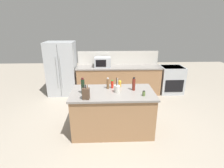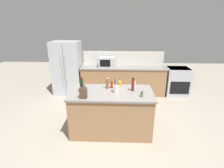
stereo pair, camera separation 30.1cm
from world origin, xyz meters
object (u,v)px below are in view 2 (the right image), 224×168
Objects in this scene: wine_bottle at (82,85)px; vinegar_bottle at (133,85)px; refrigerator at (67,68)px; pepper_grinder at (107,83)px; honey_jar at (120,84)px; salt_shaker at (135,84)px; microwave at (107,62)px; knife_block at (83,93)px; hot_sauce_bottle at (112,84)px; spice_jar_oregano at (142,94)px; range_oven at (177,81)px; utensil_crock at (116,89)px; spice_jar_paprika at (86,92)px.

vinegar_bottle is (1.07, 0.15, -0.02)m from wine_bottle.
refrigerator is 2.54m from pepper_grinder.
salt_shaker is at bearing 9.06° from honey_jar.
knife_block is (-0.29, -2.54, -0.05)m from microwave.
hot_sauce_bottle is (-0.52, -0.15, 0.03)m from salt_shaker.
knife_block is 1.07m from vinegar_bottle.
refrigerator is 9.42× the size of hot_sauce_bottle.
knife_block is (1.06, -2.60, 0.18)m from refrigerator.
wine_bottle is 0.88m from honey_jar.
refrigerator is at bearing 131.47° from spice_jar_oregano.
microwave is 2.56m from knife_block.
vinegar_bottle reaches higher than salt_shaker.
refrigerator is at bearing 177.82° from microwave.
wine_bottle reaches higher than microwave.
refrigerator is 13.54× the size of salt_shaker.
spice_jar_oregano is at bearing -48.53° from refrigerator.
hot_sauce_bottle is at bearing -137.02° from range_oven.
honey_jar is (-0.44, 0.56, 0.01)m from spice_jar_oregano.
honey_jar is at bearing 27.00° from hot_sauce_bottle.
utensil_crock is at bearing -163.71° from vinegar_bottle.
wine_bottle is (-0.09, 0.27, 0.05)m from knife_block.
refrigerator is at bearing 128.05° from hot_sauce_bottle.
range_oven is 2.43m from microwave.
range_oven is 2.70× the size of wine_bottle.
spice_jar_paprika is 0.84m from honey_jar.
vinegar_bottle reaches higher than knife_block.
hot_sauce_bottle is (0.51, 0.38, 0.03)m from spice_jar_paprika.
honey_jar reaches higher than range_oven.
utensil_crock reaches higher than salt_shaker.
microwave is at bearing 98.51° from utensil_crock.
spice_jar_oregano is 0.44× the size of pepper_grinder.
vinegar_bottle reaches higher than honey_jar.
wine_bottle is (-0.37, -2.27, 0.00)m from microwave.
microwave is at bearing 94.00° from pepper_grinder.
knife_block is 0.96m from honey_jar.
salt_shaker is 0.64m from pepper_grinder.
knife_block is 2.24× the size of salt_shaker.
spice_jar_paprika is (0.01, 0.19, -0.06)m from knife_block.
pepper_grinder is at bearing -163.57° from hot_sauce_bottle.
utensil_crock reaches higher than honey_jar.
refrigerator is 2.57m from hot_sauce_bottle.
spice_jar_paprika is (-1.12, 0.08, 0.01)m from spice_jar_oregano.
microwave is (1.35, -0.05, 0.22)m from refrigerator.
microwave is at bearing -2.18° from refrigerator.
microwave is at bearing 96.75° from hot_sauce_bottle.
spice_jar_oregano is 0.71m from honey_jar.
pepper_grinder is at bearing 148.34° from spice_jar_oregano.
refrigerator is 2.53m from wine_bottle.
spice_jar_oregano is at bearing -7.83° from wine_bottle.
pepper_grinder is at bearing -86.00° from microwave.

